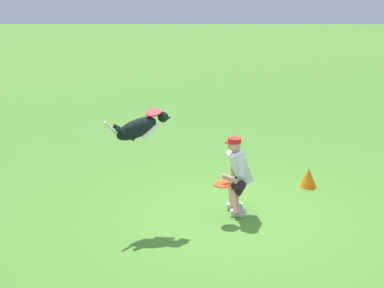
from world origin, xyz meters
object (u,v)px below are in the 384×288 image
object	(u,v)px
person	(237,173)
frisbee_flying	(153,112)
dog	(139,128)
frisbee_held	(222,184)
training_cone	(308,178)

from	to	relation	value
person	frisbee_flying	bearing A→B (deg)	-0.38
dog	frisbee_held	size ratio (longest dim) A/B	3.73
person	frisbee_held	distance (m)	0.40
dog	frisbee_held	world-z (taller)	dog
person	dog	bearing A→B (deg)	1.61
dog	training_cone	world-z (taller)	dog
training_cone	frisbee_held	bearing A→B (deg)	41.47
person	frisbee_held	size ratio (longest dim) A/B	4.66
dog	frisbee_flying	distance (m)	0.32
frisbee_flying	training_cone	xyz separation A→B (m)	(-2.75, -1.39, -1.59)
frisbee_flying	person	bearing A→B (deg)	-171.29
frisbee_held	training_cone	size ratio (longest dim) A/B	0.77
frisbee_flying	training_cone	distance (m)	3.46
person	frisbee_flying	distance (m)	1.73
dog	training_cone	size ratio (longest dim) A/B	2.88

